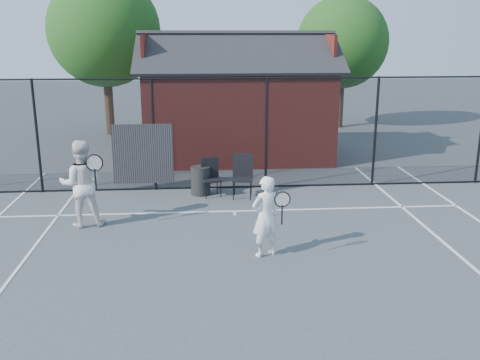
{
  "coord_description": "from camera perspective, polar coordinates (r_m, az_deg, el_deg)",
  "views": [
    {
      "loc": [
        -0.8,
        -9.05,
        4.1
      ],
      "look_at": [
        0.05,
        1.81,
        1.1
      ],
      "focal_mm": 40.0,
      "sensor_mm": 36.0,
      "label": 1
    }
  ],
  "objects": [
    {
      "name": "fence",
      "position": [
        14.31,
        -2.4,
        4.69
      ],
      "size": [
        22.04,
        3.0,
        3.0
      ],
      "color": "black",
      "rests_on": "ground"
    },
    {
      "name": "tree_left",
      "position": [
        22.86,
        -14.27,
        15.17
      ],
      "size": [
        4.48,
        4.48,
        6.44
      ],
      "color": "#352615",
      "rests_on": "ground"
    },
    {
      "name": "player_front",
      "position": [
        10.04,
        2.75,
        -3.9
      ],
      "size": [
        0.75,
        0.62,
        1.57
      ],
      "color": "white",
      "rests_on": "ground"
    },
    {
      "name": "court_lines",
      "position": [
        8.79,
        1.31,
        -12.4
      ],
      "size": [
        11.02,
        18.0,
        0.01
      ],
      "color": "white",
      "rests_on": "ground"
    },
    {
      "name": "ground",
      "position": [
        9.97,
        0.55,
        -8.9
      ],
      "size": [
        80.0,
        80.0,
        0.0
      ],
      "primitive_type": "plane",
      "color": "#3E4447",
      "rests_on": "ground"
    },
    {
      "name": "tree_right",
      "position": [
        24.38,
        10.86,
        14.21
      ],
      "size": [
        3.97,
        3.97,
        5.7
      ],
      "color": "#352615",
      "rests_on": "ground"
    },
    {
      "name": "clubhouse",
      "position": [
        18.27,
        -0.33,
        7.55
      ],
      "size": [
        6.5,
        4.36,
        4.19
      ],
      "color": "maroon",
      "rests_on": "ground"
    },
    {
      "name": "chair_left",
      "position": [
        13.67,
        0.26,
        0.32
      ],
      "size": [
        0.59,
        0.61,
        1.09
      ],
      "primitive_type": "cube",
      "rotation": [
        0.0,
        0.0,
        -0.13
      ],
      "color": "black",
      "rests_on": "ground"
    },
    {
      "name": "player_back",
      "position": [
        12.07,
        -16.56,
        -0.36
      ],
      "size": [
        1.09,
        0.86,
        1.91
      ],
      "color": "silver",
      "rests_on": "ground"
    },
    {
      "name": "waste_bin",
      "position": [
        14.04,
        -4.22,
        -0.05
      ],
      "size": [
        0.58,
        0.58,
        0.74
      ],
      "primitive_type": "cylinder",
      "rotation": [
        0.0,
        0.0,
        -0.14
      ],
      "color": "#252525",
      "rests_on": "ground"
    },
    {
      "name": "chair_right",
      "position": [
        13.84,
        -3.06,
        0.23
      ],
      "size": [
        0.55,
        0.57,
        0.97
      ],
      "primitive_type": "cube",
      "rotation": [
        0.0,
        0.0,
        0.2
      ],
      "color": "black",
      "rests_on": "ground"
    }
  ]
}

